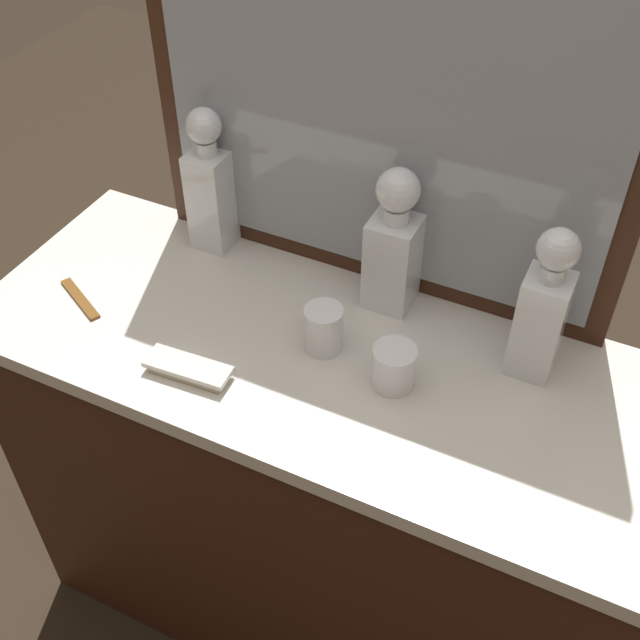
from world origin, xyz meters
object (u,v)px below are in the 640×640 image
(crystal_decanter_far_left, at_px, (211,193))
(crystal_tumbler_rear, at_px, (321,330))
(tortoiseshell_comb, at_px, (80,299))
(silver_brush_left, at_px, (188,369))
(crystal_tumbler_right, at_px, (394,368))
(crystal_decanter_rear, at_px, (393,252))
(crystal_decanter_left, at_px, (541,317))

(crystal_decanter_far_left, relative_size, crystal_tumbler_rear, 3.45)
(tortoiseshell_comb, bearing_deg, silver_brush_left, -14.03)
(crystal_tumbler_right, bearing_deg, crystal_decanter_far_left, 156.55)
(crystal_decanter_far_left, relative_size, crystal_tumbler_right, 3.86)
(crystal_tumbler_rear, bearing_deg, crystal_decanter_rear, 69.16)
(crystal_decanter_far_left, xyz_separation_m, crystal_tumbler_right, (0.49, -0.21, -0.09))
(crystal_tumbler_rear, height_order, crystal_tumbler_right, crystal_tumbler_rear)
(crystal_decanter_rear, height_order, crystal_tumbler_right, crystal_decanter_rear)
(crystal_decanter_left, distance_m, crystal_tumbler_rear, 0.39)
(crystal_decanter_left, distance_m, crystal_decanter_rear, 0.30)
(crystal_decanter_left, bearing_deg, crystal_tumbler_rear, -162.24)
(crystal_decanter_far_left, bearing_deg, tortoiseshell_comb, -117.43)
(crystal_decanter_left, xyz_separation_m, silver_brush_left, (-0.54, -0.28, -0.11))
(crystal_decanter_left, distance_m, silver_brush_left, 0.62)
(crystal_decanter_rear, xyz_separation_m, silver_brush_left, (-0.25, -0.34, -0.11))
(crystal_decanter_rear, xyz_separation_m, tortoiseshell_comb, (-0.55, -0.27, -0.12))
(crystal_decanter_left, xyz_separation_m, tortoiseshell_comb, (-0.84, -0.21, -0.12))
(crystal_decanter_left, relative_size, crystal_tumbler_right, 3.73)
(silver_brush_left, bearing_deg, tortoiseshell_comb, 165.97)
(crystal_decanter_rear, distance_m, silver_brush_left, 0.44)
(crystal_decanter_rear, bearing_deg, crystal_decanter_far_left, 178.25)
(crystal_decanter_far_left, xyz_separation_m, tortoiseshell_comb, (-0.14, -0.28, -0.12))
(crystal_tumbler_right, distance_m, tortoiseshell_comb, 0.64)
(crystal_tumbler_right, relative_size, tortoiseshell_comb, 0.61)
(crystal_decanter_far_left, height_order, tortoiseshell_comb, crystal_decanter_far_left)
(crystal_decanter_far_left, distance_m, silver_brush_left, 0.40)
(crystal_decanter_rear, height_order, crystal_decanter_far_left, crystal_decanter_far_left)
(crystal_tumbler_right, bearing_deg, silver_brush_left, -157.51)
(silver_brush_left, xyz_separation_m, tortoiseshell_comb, (-0.30, 0.08, -0.01))
(silver_brush_left, height_order, tortoiseshell_comb, silver_brush_left)
(crystal_tumbler_rear, height_order, silver_brush_left, crystal_tumbler_rear)
(crystal_tumbler_rear, relative_size, tortoiseshell_comb, 0.68)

